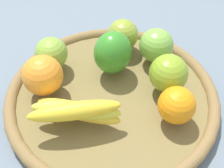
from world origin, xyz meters
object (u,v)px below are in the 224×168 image
object	(u,v)px
bell_pepper	(113,53)
apple_1	(123,35)
orange_0	(177,105)
apple_2	(156,45)
apple_3	(168,73)
apple_0	(51,53)
orange_1	(43,75)
banana_bunch	(76,111)

from	to	relation	value
bell_pepper	apple_1	distance (m)	0.08
bell_pepper	orange_0	size ratio (longest dim) A/B	1.35
apple_2	apple_1	xyz separation A→B (m)	(-0.08, -0.00, -0.00)
orange_0	bell_pepper	bearing A→B (deg)	163.92
apple_3	apple_2	bearing A→B (deg)	132.10
apple_0	bell_pepper	bearing A→B (deg)	27.28
orange_1	apple_1	size ratio (longest dim) A/B	1.14
apple_2	orange_0	size ratio (longest dim) A/B	1.08
bell_pepper	apple_0	size ratio (longest dim) A/B	1.34
bell_pepper	apple_0	world-z (taller)	bell_pepper
apple_0	orange_0	size ratio (longest dim) A/B	1.01
apple_2	orange_0	distance (m)	0.16
banana_bunch	apple_2	world-z (taller)	apple_2
orange_0	apple_1	bearing A→B (deg)	146.42
apple_2	banana_bunch	bearing A→B (deg)	-100.13
apple_0	orange_0	xyz separation A→B (m)	(0.28, 0.01, -0.00)
banana_bunch	apple_3	distance (m)	0.19
bell_pepper	apple_1	xyz separation A→B (m)	(-0.02, 0.08, -0.01)
banana_bunch	apple_0	world-z (taller)	apple_0
banana_bunch	orange_0	xyz separation A→B (m)	(0.15, 0.10, 0.00)
apple_3	orange_0	distance (m)	0.08
banana_bunch	apple_1	world-z (taller)	apple_1
orange_0	apple_3	bearing A→B (deg)	126.44
orange_1	apple_1	world-z (taller)	orange_1
banana_bunch	orange_1	distance (m)	0.11
orange_1	orange_0	bearing A→B (deg)	16.73
banana_bunch	apple_1	bearing A→B (deg)	99.91
apple_3	apple_0	world-z (taller)	apple_3
apple_2	apple_0	bearing A→B (deg)	-141.59
bell_pepper	orange_1	bearing A→B (deg)	-18.74
apple_3	orange_0	xyz separation A→B (m)	(0.05, -0.06, -0.00)
apple_1	orange_1	bearing A→B (deg)	-107.39
bell_pepper	banana_bunch	world-z (taller)	bell_pepper
apple_2	apple_1	distance (m)	0.08
apple_0	apple_1	xyz separation A→B (m)	(0.09, 0.13, 0.00)
apple_2	orange_0	world-z (taller)	apple_2
bell_pepper	orange_1	world-z (taller)	bell_pepper
orange_1	banana_bunch	bearing A→B (deg)	-16.09
banana_bunch	apple_2	bearing A→B (deg)	79.87
apple_3	orange_0	world-z (taller)	apple_3
orange_1	apple_0	distance (m)	0.07
banana_bunch	apple_1	distance (m)	0.23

